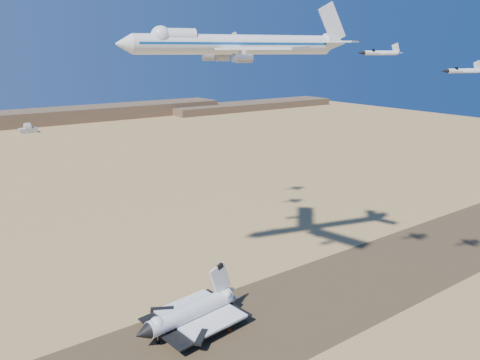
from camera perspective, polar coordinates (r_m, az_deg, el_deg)
ground at (r=165.71m, az=-1.83°, el=-18.60°), size 1200.00×1200.00×0.00m
runway at (r=165.69m, az=-1.83°, el=-18.59°), size 600.00×50.00×0.06m
ridgeline at (r=662.51m, az=-23.30°, el=6.79°), size 960.00×90.00×18.00m
shuttle at (r=168.15m, az=-6.08°, el=-15.93°), size 41.18×28.27×20.23m
carrier_747 at (r=175.37m, az=-1.31°, el=16.21°), size 88.15×66.00×22.01m
crew_a at (r=167.40m, az=-1.18°, el=-17.84°), size 0.44×0.63×1.65m
crew_b at (r=168.71m, az=-2.14°, el=-17.51°), size 0.96×1.06×1.89m
crew_c at (r=167.06m, az=-1.47°, el=-17.89°), size 1.16×1.06×1.79m
chase_jet_a at (r=169.80m, az=16.73°, el=14.65°), size 15.90×9.30×4.06m
chase_jet_b at (r=174.95m, az=25.50°, el=11.95°), size 16.15×9.36×4.11m
chase_jet_c at (r=222.57m, az=-2.68°, el=15.66°), size 15.23×8.86×3.88m
chase_jet_d at (r=247.52m, az=-1.97°, el=16.91°), size 15.86×9.13×4.02m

